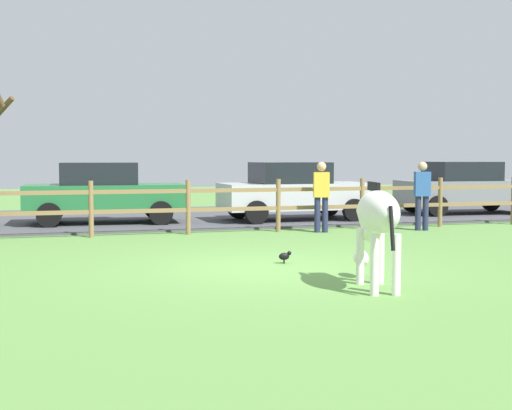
# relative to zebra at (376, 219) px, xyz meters

# --- Properties ---
(ground_plane) EXTENTS (60.00, 60.00, 0.00)m
(ground_plane) POSITION_rel_zebra_xyz_m (-0.89, 2.09, -0.93)
(ground_plane) COLOR #5B8C42
(parking_asphalt) EXTENTS (28.00, 7.40, 0.05)m
(parking_asphalt) POSITION_rel_zebra_xyz_m (-0.89, 11.39, -0.90)
(parking_asphalt) COLOR #47474C
(parking_asphalt) RESTS_ON ground_plane
(paddock_fence) EXTENTS (21.48, 0.11, 1.24)m
(paddock_fence) POSITION_rel_zebra_xyz_m (-1.21, 7.09, -0.22)
(paddock_fence) COLOR olive
(paddock_fence) RESTS_ON ground_plane
(zebra) EXTENTS (0.72, 1.92, 1.41)m
(zebra) POSITION_rel_zebra_xyz_m (0.00, 0.00, 0.00)
(zebra) COLOR white
(zebra) RESTS_ON ground_plane
(crow_on_grass) EXTENTS (0.21, 0.10, 0.20)m
(crow_on_grass) POSITION_rel_zebra_xyz_m (-0.48, 2.39, -0.80)
(crow_on_grass) COLOR black
(crow_on_grass) RESTS_ON ground_plane
(parked_car_silver) EXTENTS (4.03, 1.94, 1.56)m
(parked_car_silver) POSITION_rel_zebra_xyz_m (2.11, 9.40, -0.08)
(parked_car_silver) COLOR #B7BABF
(parked_car_silver) RESTS_ON parking_asphalt
(parked_car_grey) EXTENTS (4.11, 2.11, 1.56)m
(parked_car_grey) POSITION_rel_zebra_xyz_m (7.78, 9.99, -0.08)
(parked_car_grey) COLOR slate
(parked_car_grey) RESTS_ON parking_asphalt
(parked_car_green) EXTENTS (4.08, 2.04, 1.56)m
(parked_car_green) POSITION_rel_zebra_xyz_m (-2.89, 9.92, -0.08)
(parked_car_green) COLOR #236B38
(parked_car_green) RESTS_ON parking_asphalt
(visitor_left_of_tree) EXTENTS (0.41, 0.31, 1.64)m
(visitor_left_of_tree) POSITION_rel_zebra_xyz_m (1.85, 6.68, -0.02)
(visitor_left_of_tree) COLOR #232847
(visitor_left_of_tree) RESTS_ON ground_plane
(visitor_right_of_tree) EXTENTS (0.40, 0.31, 1.64)m
(visitor_right_of_tree) POSITION_rel_zebra_xyz_m (4.32, 6.42, -0.02)
(visitor_right_of_tree) COLOR #232847
(visitor_right_of_tree) RESTS_ON ground_plane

